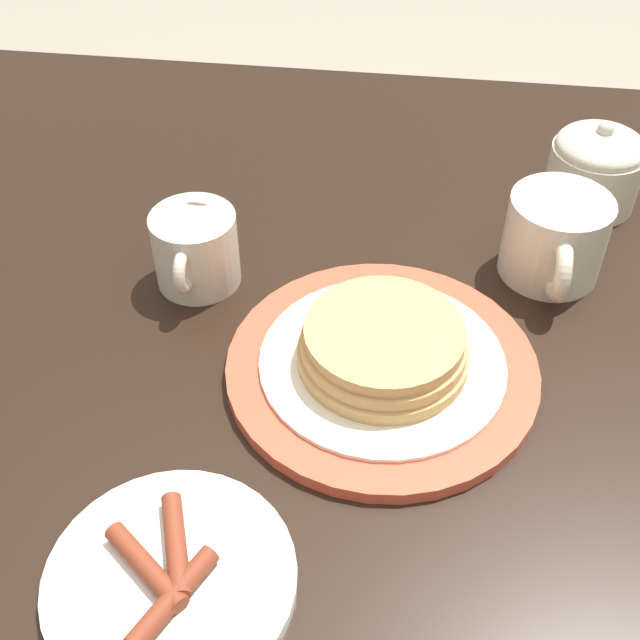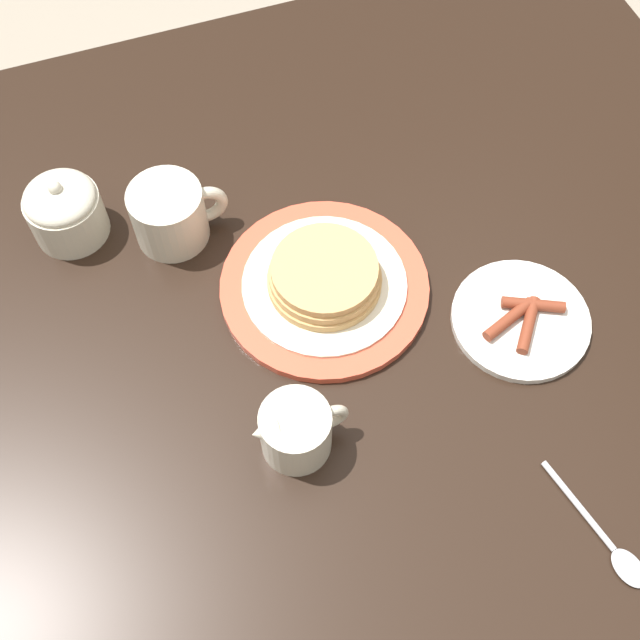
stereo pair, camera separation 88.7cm
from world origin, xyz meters
The scene contains 6 objects.
dining_table centered at (0.00, 0.00, 0.62)m, with size 1.17×1.09×0.73m.
pancake_plate centered at (-0.04, 0.03, 0.74)m, with size 0.26×0.26×0.05m.
side_plate_bacon centered at (0.16, -0.10, 0.73)m, with size 0.17×0.17×0.02m.
coffee_mug centered at (-0.20, 0.17, 0.77)m, with size 0.12×0.09×0.08m.
creamer_pitcher centered at (-0.14, -0.15, 0.76)m, with size 0.11×0.08×0.08m.
sugar_bowl centered at (-0.32, 0.22, 0.77)m, with size 0.09×0.09×0.09m.
Camera 1 is at (0.41, 0.04, 1.22)m, focal length 45.00 mm.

